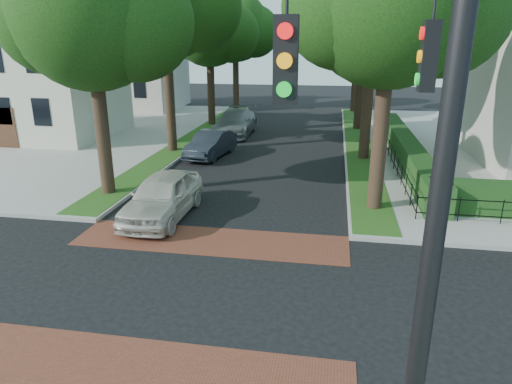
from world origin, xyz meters
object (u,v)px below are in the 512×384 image
parked_car_rear (235,122)px  parked_car_middle (211,144)px  parked_car_front (162,196)px  traffic_signal (421,173)px

parked_car_rear → parked_car_middle: bearing=-90.6°
parked_car_front → parked_car_middle: 9.44m
parked_car_middle → parked_car_front: bearing=-77.1°
parked_car_front → parked_car_middle: bearing=95.1°
traffic_signal → parked_car_middle: (-7.89, 18.83, -3.98)m
parked_car_front → parked_car_middle: size_ratio=1.10×
parked_car_front → parked_car_rear: 15.98m
parked_car_front → parked_car_rear: size_ratio=0.82×
traffic_signal → parked_car_middle: 20.80m
parked_car_front → parked_car_rear: (-0.69, 15.97, 0.03)m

